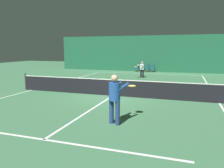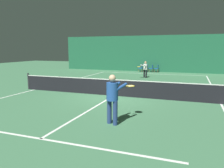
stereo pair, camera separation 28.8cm
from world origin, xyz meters
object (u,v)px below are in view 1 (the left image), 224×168
(tennis_net, at_px, (113,87))
(courtside_chair_1, at_px, (142,68))
(courtside_chair_0, at_px, (137,67))
(player_near, at_px, (115,95))
(player_far, at_px, (142,68))
(courtside_chair_3, at_px, (153,68))
(courtside_chair_2, at_px, (148,68))

(tennis_net, distance_m, courtside_chair_1, 13.75)
(tennis_net, distance_m, courtside_chair_0, 13.80)
(tennis_net, bearing_deg, player_near, -70.62)
(tennis_net, height_order, player_near, player_near)
(courtside_chair_0, bearing_deg, player_far, 16.42)
(player_far, height_order, courtside_chair_3, player_far)
(courtside_chair_0, bearing_deg, player_near, 9.58)
(courtside_chair_3, bearing_deg, courtside_chair_0, -90.00)
(courtside_chair_2, bearing_deg, courtside_chair_3, 90.00)
(player_far, bearing_deg, player_near, 33.33)
(player_far, distance_m, courtside_chair_0, 5.47)
(courtside_chair_0, bearing_deg, courtside_chair_2, 90.00)
(tennis_net, xyz_separation_m, player_far, (0.04, 8.48, 0.37))
(courtside_chair_0, distance_m, courtside_chair_3, 1.85)
(tennis_net, height_order, courtside_chair_3, tennis_net)
(player_far, xyz_separation_m, courtside_chair_1, (-0.93, 5.24, -0.40))
(player_near, bearing_deg, courtside_chair_0, 31.69)
(courtside_chair_0, bearing_deg, courtside_chair_3, 90.00)
(courtside_chair_3, bearing_deg, courtside_chair_2, -90.00)
(tennis_net, bearing_deg, courtside_chair_2, 91.13)
(courtside_chair_2, height_order, courtside_chair_3, same)
(player_near, xyz_separation_m, courtside_chair_3, (-1.21, 18.14, -0.54))
(player_far, relative_size, courtside_chair_0, 1.80)
(player_far, bearing_deg, courtside_chair_2, -149.99)
(player_near, relative_size, courtside_chair_3, 2.09)
(player_near, bearing_deg, courtside_chair_3, 25.93)
(courtside_chair_1, bearing_deg, courtside_chair_0, -90.00)
(courtside_chair_3, bearing_deg, player_near, 3.82)
(player_near, distance_m, courtside_chair_2, 18.24)
(player_near, bearing_deg, courtside_chair_1, 29.79)
(player_near, relative_size, courtside_chair_2, 2.09)
(tennis_net, relative_size, courtside_chair_2, 14.29)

